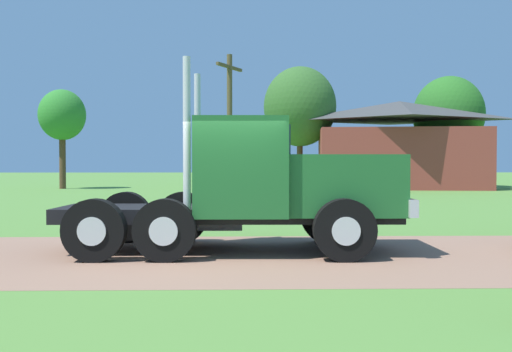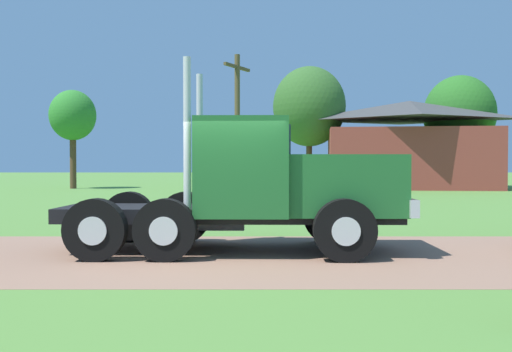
# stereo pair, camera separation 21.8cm
# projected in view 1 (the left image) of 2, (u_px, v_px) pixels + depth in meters

# --- Properties ---
(ground_plane) EXTENTS (200.00, 200.00, 0.00)m
(ground_plane) POSITION_uv_depth(u_px,v_px,m) (217.00, 256.00, 10.07)
(ground_plane) COLOR #578839
(dirt_track) EXTENTS (120.00, 5.41, 0.01)m
(dirt_track) POSITION_uv_depth(u_px,v_px,m) (217.00, 256.00, 10.07)
(dirt_track) COLOR #956D57
(dirt_track) RESTS_ON ground_plane
(truck_foreground_white) EXTENTS (6.81, 2.79, 3.68)m
(truck_foreground_white) POSITION_uv_depth(u_px,v_px,m) (264.00, 187.00, 10.68)
(truck_foreground_white) COLOR black
(truck_foreground_white) RESTS_ON ground_plane
(shed_building) EXTENTS (12.37, 7.67, 6.18)m
(shed_building) POSITION_uv_depth(u_px,v_px,m) (399.00, 146.00, 37.97)
(shed_building) COLOR brown
(shed_building) RESTS_ON ground_plane
(utility_pole_near) EXTENTS (1.21, 1.98, 7.00)m
(utility_pole_near) POSITION_uv_depth(u_px,v_px,m) (230.00, 122.00, 25.82)
(utility_pole_near) COLOR brown
(utility_pole_near) RESTS_ON ground_plane
(tree_left) EXTENTS (3.22, 3.22, 6.95)m
(tree_left) POSITION_uv_depth(u_px,v_px,m) (62.00, 116.00, 37.45)
(tree_left) COLOR #513823
(tree_left) RESTS_ON ground_plane
(tree_mid) EXTENTS (5.39, 5.39, 8.97)m
(tree_mid) POSITION_uv_depth(u_px,v_px,m) (300.00, 107.00, 39.88)
(tree_mid) COLOR #513823
(tree_mid) RESTS_ON ground_plane
(tree_right) EXTENTS (5.21, 5.21, 8.33)m
(tree_right) POSITION_uv_depth(u_px,v_px,m) (448.00, 115.00, 40.29)
(tree_right) COLOR #513823
(tree_right) RESTS_ON ground_plane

